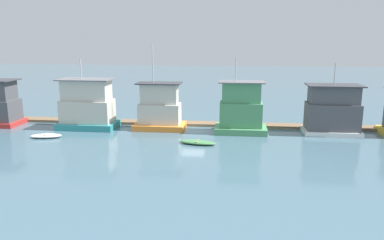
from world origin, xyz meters
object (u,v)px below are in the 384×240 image
object	(u,v)px
houseboat_orange	(160,110)
dinghy_white	(46,136)
dinghy_green	(197,142)
houseboat_white	(332,111)
houseboat_teal	(87,106)
houseboat_green	(241,111)

from	to	relation	value
houseboat_orange	dinghy_white	xyz separation A→B (m)	(-10.66, -5.14, -1.95)
houseboat_orange	dinghy_green	xyz separation A→B (m)	(4.78, -5.66, -1.96)
houseboat_white	houseboat_orange	bearing A→B (deg)	-179.89
houseboat_teal	houseboat_white	bearing A→B (deg)	1.12
houseboat_orange	dinghy_green	bearing A→B (deg)	-49.85
houseboat_teal	dinghy_green	world-z (taller)	houseboat_teal
houseboat_green	dinghy_green	size ratio (longest dim) A/B	2.14
houseboat_teal	houseboat_orange	distance (m)	8.08
houseboat_white	dinghy_green	distance (m)	14.87
houseboat_orange	houseboat_teal	bearing A→B (deg)	-176.59
houseboat_teal	houseboat_green	world-z (taller)	houseboat_green
houseboat_green	dinghy_white	world-z (taller)	houseboat_green
houseboat_orange	houseboat_green	xyz separation A→B (m)	(8.86, -0.56, 0.20)
houseboat_orange	houseboat_white	xyz separation A→B (m)	(18.34, 0.04, 0.26)
houseboat_green	dinghy_white	bearing A→B (deg)	-166.81
houseboat_orange	dinghy_white	world-z (taller)	houseboat_orange
dinghy_white	dinghy_green	xyz separation A→B (m)	(15.44, -0.52, -0.01)
houseboat_green	dinghy_green	xyz separation A→B (m)	(-4.08, -5.10, -2.16)
houseboat_green	houseboat_teal	bearing A→B (deg)	179.71
houseboat_orange	dinghy_green	world-z (taller)	houseboat_orange
dinghy_white	houseboat_white	bearing A→B (deg)	10.12
houseboat_green	houseboat_white	bearing A→B (deg)	3.63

